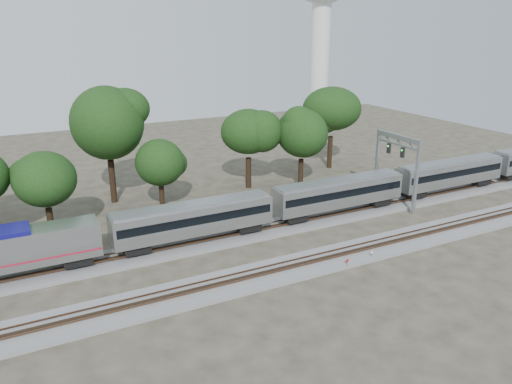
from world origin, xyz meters
TOP-DOWN VIEW (x-y plane):
  - ground at (0.00, 0.00)m, footprint 160.00×160.00m
  - track_far at (0.00, 6.00)m, footprint 160.00×5.00m
  - track_near at (0.00, -4.00)m, footprint 160.00×5.00m
  - train at (25.08, 6.00)m, footprint 113.62×3.25m
  - switch_stand_red at (7.47, -6.28)m, footprint 0.33×0.09m
  - switch_stand_white at (10.98, -5.83)m, footprint 0.30×0.08m
  - switch_lever at (7.28, -5.63)m, footprint 0.56×0.42m
  - signal_gantry at (24.38, 6.00)m, footprint 0.68×8.07m
  - tree_2 at (-18.40, 14.53)m, footprint 7.56×7.56m
  - tree_3 at (-9.26, 24.80)m, footprint 11.31×11.31m
  - tree_4 at (-4.45, 17.78)m, footprint 6.90×6.90m
  - tree_5 at (10.30, 22.02)m, footprint 8.76×8.76m
  - tree_6 at (17.02, 17.99)m, footprint 8.64×8.64m
  - tree_7 at (27.62, 25.60)m, footprint 10.35×10.35m

SIDE VIEW (x-z plane):
  - ground at x=0.00m, z-range 0.00..0.00m
  - switch_lever at x=7.28m, z-range 0.00..0.30m
  - track_far at x=0.00m, z-range -0.16..0.57m
  - track_near at x=0.00m, z-range -0.16..0.57m
  - switch_stand_white at x=10.98m, z-range 0.13..1.07m
  - switch_stand_red at x=7.47m, z-range 0.14..1.18m
  - train at x=25.08m, z-range 0.91..5.70m
  - tree_4 at x=-4.45m, z-range 1.90..11.63m
  - signal_gantry at x=24.38m, z-range 2.25..12.06m
  - tree_2 at x=-18.40m, z-range 2.09..12.75m
  - tree_6 at x=17.02m, z-range 2.39..14.58m
  - tree_5 at x=10.30m, z-range 2.43..14.77m
  - tree_7 at x=27.62m, z-range 2.88..17.47m
  - tree_3 at x=-9.26m, z-range 3.15..19.09m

